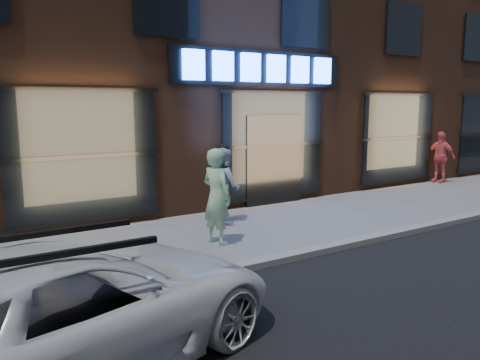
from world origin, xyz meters
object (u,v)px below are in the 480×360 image
object	(u,v)px
man_bowtie	(217,197)
white_suv	(68,310)
passerby	(440,157)
man_cap	(224,185)

from	to	relation	value
man_bowtie	white_suv	xyz separation A→B (m)	(-3.44, -3.06, -0.27)
man_bowtie	passerby	xyz separation A→B (m)	(10.04, 2.15, -0.05)
man_bowtie	passerby	bearing A→B (deg)	-91.92
man_cap	passerby	size ratio (longest dim) A/B	0.98
man_bowtie	passerby	distance (m)	10.27
passerby	white_suv	xyz separation A→B (m)	(-13.48, -5.21, -0.22)
man_bowtie	white_suv	size ratio (longest dim) A/B	0.39
passerby	man_bowtie	bearing A→B (deg)	-86.95
man_bowtie	passerby	size ratio (longest dim) A/B	1.06
passerby	white_suv	size ratio (longest dim) A/B	0.37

